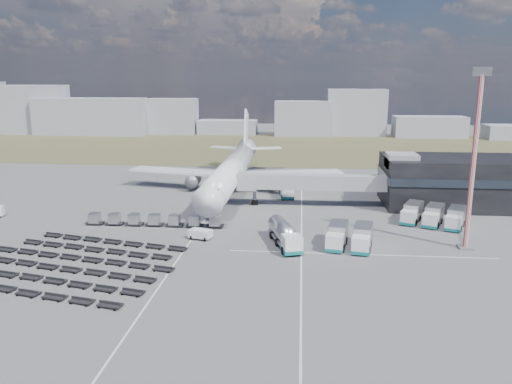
{
  "coord_description": "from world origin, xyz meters",
  "views": [
    {
      "loc": [
        15.63,
        -80.05,
        25.9
      ],
      "look_at": [
        6.97,
        15.1,
        4.0
      ],
      "focal_mm": 35.0,
      "sensor_mm": 36.0,
      "label": 1
    }
  ],
  "objects": [
    {
      "name": "grass_strip",
      "position": [
        0.0,
        110.0,
        0.01
      ],
      "size": [
        420.0,
        90.0,
        0.01
      ],
      "primitive_type": "cube",
      "color": "brown",
      "rests_on": "ground"
    },
    {
      "name": "terminal",
      "position": [
        47.77,
        23.96,
        5.25
      ],
      "size": [
        30.4,
        16.4,
        11.0
      ],
      "color": "black",
      "rests_on": "ground"
    },
    {
      "name": "skyline",
      "position": [
        -39.08,
        150.08,
        9.09
      ],
      "size": [
        315.16,
        24.34,
        24.1
      ],
      "color": "#9799A5",
      "rests_on": "ground"
    },
    {
      "name": "pushback_tug",
      "position": [
        -0.55,
        -2.92,
        0.8
      ],
      "size": [
        4.07,
        3.01,
        1.6
      ],
      "primitive_type": "cube",
      "rotation": [
        0.0,
        0.0,
        -0.29
      ],
      "color": "white",
      "rests_on": "ground"
    },
    {
      "name": "uld_row",
      "position": [
        -10.24,
        3.65,
        1.15
      ],
      "size": [
        24.9,
        2.0,
        1.93
      ],
      "rotation": [
        0.0,
        0.0,
        0.01
      ],
      "color": "black",
      "rests_on": "ground"
    },
    {
      "name": "fuel_tanker",
      "position": [
        13.33,
        -4.8,
        1.82
      ],
      "size": [
        5.97,
        11.63,
        3.65
      ],
      "rotation": [
        0.0,
        0.0,
        0.29
      ],
      "color": "white",
      "rests_on": "ground"
    },
    {
      "name": "airliner",
      "position": [
        0.0,
        32.38,
        5.29
      ],
      "size": [
        51.59,
        64.53,
        17.62
      ],
      "color": "white",
      "rests_on": "ground"
    },
    {
      "name": "service_trucks_near",
      "position": [
        23.47,
        -4.8,
        1.73
      ],
      "size": [
        8.0,
        9.04,
        3.19
      ],
      "rotation": [
        0.0,
        0.0,
        -0.19
      ],
      "color": "white",
      "rests_on": "ground"
    },
    {
      "name": "service_trucks_far",
      "position": [
        39.69,
        9.21,
        1.69
      ],
      "size": [
        12.48,
        11.2,
        3.12
      ],
      "rotation": [
        0.0,
        0.0,
        -0.41
      ],
      "color": "white",
      "rests_on": "ground"
    },
    {
      "name": "catering_truck",
      "position": [
        12.62,
        28.08,
        1.56
      ],
      "size": [
        3.61,
        6.95,
        3.05
      ],
      "rotation": [
        0.0,
        0.0,
        0.14
      ],
      "color": "white",
      "rests_on": "ground"
    },
    {
      "name": "floodlight_mast",
      "position": [
        41.4,
        -3.69,
        13.75
      ],
      "size": [
        2.6,
        2.12,
        27.44
      ],
      "rotation": [
        0.0,
        0.0,
        -0.37
      ],
      "color": "#B11D1C",
      "rests_on": "ground"
    },
    {
      "name": "baggage_dollies",
      "position": [
        -16.97,
        -16.27,
        0.34
      ],
      "size": [
        32.72,
        27.16,
        0.69
      ],
      "rotation": [
        0.0,
        0.0,
        -0.22
      ],
      "color": "black",
      "rests_on": "ground"
    },
    {
      "name": "ground",
      "position": [
        0.0,
        0.0,
        0.0
      ],
      "size": [
        420.0,
        420.0,
        0.0
      ],
      "primitive_type": "plane",
      "color": "#565659",
      "rests_on": "ground"
    },
    {
      "name": "jet_bridge",
      "position": [
        15.9,
        20.42,
        5.05
      ],
      "size": [
        30.3,
        3.8,
        7.05
      ],
      "color": "#939399",
      "rests_on": "ground"
    },
    {
      "name": "lane_markings",
      "position": [
        9.77,
        3.0,
        0.01
      ],
      "size": [
        47.12,
        110.0,
        0.01
      ],
      "color": "silver",
      "rests_on": "ground"
    }
  ]
}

